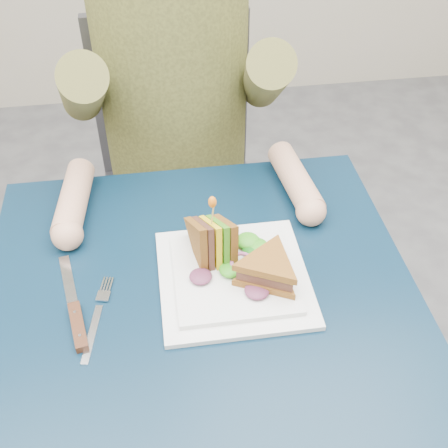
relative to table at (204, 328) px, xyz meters
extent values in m
cube|color=black|center=(0.00, 0.00, 0.06)|extent=(0.75, 0.75, 0.03)
cylinder|color=#595B5E|center=(-0.32, 0.32, -0.30)|extent=(0.04, 0.04, 0.70)
cylinder|color=#595B5E|center=(0.32, 0.32, -0.30)|extent=(0.04, 0.04, 0.70)
cube|color=#47474C|center=(0.00, 0.58, -0.20)|extent=(0.42, 0.40, 0.04)
cube|color=#47474C|center=(0.00, 0.76, 0.05)|extent=(0.42, 0.03, 0.46)
cylinder|color=#47474C|center=(-0.18, 0.41, -0.44)|extent=(0.02, 0.02, 0.43)
cylinder|color=#47474C|center=(0.18, 0.41, -0.44)|extent=(0.02, 0.02, 0.43)
cylinder|color=#47474C|center=(-0.18, 0.75, -0.44)|extent=(0.02, 0.02, 0.43)
cylinder|color=#47474C|center=(0.18, 0.75, -0.44)|extent=(0.02, 0.02, 0.43)
cylinder|color=#4B4D23|center=(0.00, 0.56, 0.22)|extent=(0.34, 0.34, 0.52)
cylinder|color=brown|center=(-0.20, 0.47, 0.23)|extent=(0.15, 0.39, 0.31)
cylinder|color=tan|center=(-0.23, 0.27, 0.11)|extent=(0.08, 0.20, 0.06)
sphere|color=tan|center=(-0.23, 0.17, 0.11)|extent=(0.06, 0.06, 0.06)
cylinder|color=brown|center=(0.20, 0.47, 0.23)|extent=(0.15, 0.39, 0.31)
cylinder|color=tan|center=(0.23, 0.27, 0.11)|extent=(0.08, 0.20, 0.06)
sphere|color=tan|center=(0.23, 0.17, 0.11)|extent=(0.06, 0.06, 0.06)
cube|color=white|center=(0.06, 0.04, 0.08)|extent=(0.26, 0.26, 0.01)
cube|color=white|center=(0.06, 0.04, 0.09)|extent=(0.21, 0.21, 0.01)
cube|color=silver|center=(-0.18, -0.05, 0.08)|extent=(0.03, 0.12, 0.00)
cube|color=silver|center=(-0.17, 0.03, 0.08)|extent=(0.03, 0.03, 0.00)
cube|color=silver|center=(-0.17, 0.06, 0.08)|extent=(0.01, 0.03, 0.00)
cube|color=silver|center=(-0.16, 0.06, 0.08)|extent=(0.01, 0.03, 0.00)
cube|color=silver|center=(-0.16, 0.05, 0.08)|extent=(0.01, 0.03, 0.00)
cube|color=silver|center=(-0.15, 0.05, 0.08)|extent=(0.01, 0.03, 0.00)
cube|color=silver|center=(-0.23, 0.07, 0.08)|extent=(0.04, 0.14, 0.00)
cube|color=black|center=(-0.21, -0.03, 0.09)|extent=(0.04, 0.10, 0.01)
cylinder|color=silver|center=(-0.21, -0.01, 0.09)|extent=(0.01, 0.01, 0.00)
cylinder|color=silver|center=(-0.20, -0.06, 0.09)|extent=(0.01, 0.01, 0.00)
cylinder|color=tan|center=(0.03, 0.08, 0.20)|extent=(0.01, 0.01, 0.06)
ellipsoid|color=orange|center=(0.03, 0.08, 0.23)|extent=(0.01, 0.01, 0.02)
torus|color=#9E4C7A|center=(0.07, 0.04, 0.11)|extent=(0.04, 0.04, 0.02)
camera|label=1|loc=(-0.05, -0.62, 0.82)|focal=45.00mm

